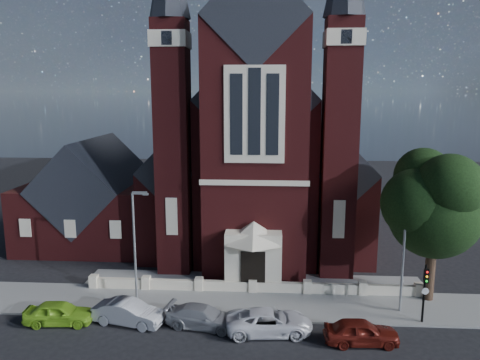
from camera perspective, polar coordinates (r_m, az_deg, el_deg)
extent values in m
plane|color=black|center=(43.48, 1.98, -8.95)|extent=(120.00, 120.00, 0.00)
cube|color=gray|center=(33.79, 1.44, -14.95)|extent=(60.00, 5.00, 0.12)
cube|color=gray|center=(37.43, 1.68, -12.30)|extent=(26.00, 3.00, 0.14)
cube|color=beige|center=(35.60, 1.57, -13.56)|extent=(24.00, 0.40, 0.90)
cube|color=#501516|center=(51.51, 2.36, 2.19)|extent=(10.00, 30.00, 14.00)
cube|color=black|center=(50.94, 2.42, 10.00)|extent=(10.00, 30.20, 10.00)
cube|color=#501516|center=(51.77, -6.02, -1.19)|extent=(5.00, 26.00, 8.00)
cube|color=#501516|center=(51.45, 10.69, -1.39)|extent=(5.00, 26.00, 8.00)
cube|color=black|center=(51.10, -6.11, 3.20)|extent=(5.01, 26.20, 5.01)
cube|color=black|center=(50.77, 10.85, 3.02)|extent=(5.01, 26.20, 5.01)
cube|color=#501516|center=(35.75, 1.83, 3.27)|extent=(8.00, 3.00, 20.00)
cube|color=black|center=(35.85, 1.93, 19.32)|extent=(8.00, 3.20, 8.00)
cube|color=beige|center=(33.93, 1.77, 7.95)|extent=(4.40, 0.15, 7.00)
cube|color=black|center=(33.86, 1.77, 8.29)|extent=(0.90, 0.08, 6.20)
cube|color=beige|center=(35.69, 1.65, -9.68)|extent=(4.20, 2.00, 4.40)
cube|color=black|center=(34.92, 1.58, -11.20)|extent=(1.80, 0.12, 3.20)
cone|color=beige|center=(34.98, 1.67, -6.30)|extent=(4.60, 4.60, 1.60)
cube|color=#501516|center=(37.50, -8.12, 3.51)|extent=(2.60, 2.60, 20.00)
cube|color=beige|center=(37.41, -8.48, 16.54)|extent=(2.80, 2.80, 1.20)
cube|color=#501516|center=(37.12, 11.98, 3.31)|extent=(2.60, 2.60, 20.00)
cube|color=beige|center=(37.02, 12.51, 16.47)|extent=(2.80, 2.80, 1.20)
cube|color=#501516|center=(48.56, -17.15, -3.63)|extent=(12.00, 12.00, 6.00)
cube|color=black|center=(47.93, -17.35, -0.15)|extent=(8.49, 12.20, 8.49)
cylinder|color=black|center=(36.01, 22.17, -9.80)|extent=(0.70, 0.70, 5.00)
sphere|color=black|center=(34.86, 22.64, -3.62)|extent=(6.40, 6.40, 6.40)
sphere|color=black|center=(33.48, 24.18, -0.79)|extent=(4.40, 4.40, 4.40)
cylinder|color=gray|center=(33.04, -12.71, -8.33)|extent=(0.16, 0.16, 8.00)
cube|color=gray|center=(31.84, -12.14, -1.55)|extent=(1.00, 0.15, 0.18)
cube|color=gray|center=(31.75, -11.44, -1.71)|extent=(0.35, 0.22, 0.12)
cylinder|color=gray|center=(32.99, 19.29, -8.72)|extent=(0.16, 0.16, 8.00)
cube|color=gray|center=(32.06, 20.59, -1.92)|extent=(1.00, 0.15, 0.18)
cube|color=gray|center=(32.20, 21.26, -2.06)|extent=(0.35, 0.22, 0.12)
cylinder|color=black|center=(32.65, 21.51, -12.84)|extent=(0.14, 0.14, 4.00)
cube|color=black|center=(32.03, 21.76, -10.81)|extent=(0.28, 0.22, 0.90)
sphere|color=red|center=(31.81, 21.87, -10.39)|extent=(0.14, 0.14, 0.14)
sphere|color=#CC8C0C|center=(31.92, 21.83, -10.89)|extent=(0.14, 0.14, 0.14)
sphere|color=#0C9919|center=(32.03, 21.79, -11.39)|extent=(0.14, 0.14, 0.14)
imported|color=#7FBD25|center=(33.11, -21.18, -14.87)|extent=(4.45, 2.06, 1.48)
imported|color=#999AA0|center=(31.82, -13.43, -15.45)|extent=(4.85, 2.57, 1.52)
imported|color=gray|center=(30.75, -4.54, -16.29)|extent=(5.01, 2.78, 1.37)
imported|color=white|center=(30.05, 3.59, -16.85)|extent=(5.53, 2.94, 1.48)
imported|color=#5E1710|center=(29.76, 14.57, -17.47)|extent=(4.44, 1.95, 1.49)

